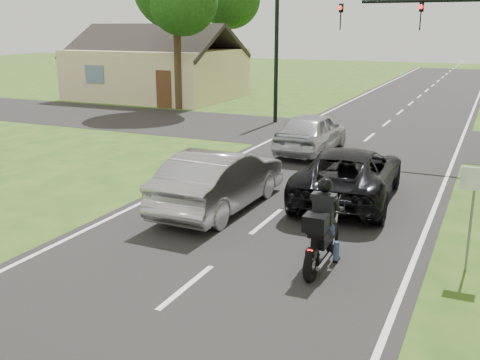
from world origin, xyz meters
name	(u,v)px	position (x,y,z in m)	size (l,w,h in m)	color
ground	(187,287)	(0.00, 0.00, 0.00)	(140.00, 140.00, 0.00)	#264D15
road	(332,168)	(0.00, 10.00, 0.01)	(8.00, 100.00, 0.01)	black
cross_road	(370,137)	(0.00, 16.00, 0.01)	(60.00, 7.00, 0.01)	black
motorcycle_rider	(322,233)	(2.02, 1.93, 0.74)	(0.62, 2.18, 1.88)	black
dark_suv	(349,174)	(1.39, 6.67, 0.75)	(2.46, 5.33, 1.48)	black
silver_sedan	(220,179)	(-1.51, 4.44, 0.81)	(1.69, 4.85, 1.60)	#9F9FA3
silver_suv	(311,132)	(-1.41, 12.03, 0.80)	(1.85, 4.60, 1.57)	#AFB1B7
traffic_signal	(457,42)	(3.34, 14.00, 4.14)	(6.38, 0.44, 6.00)	black
signal_pole_far	(276,62)	(-5.20, 18.00, 3.00)	(0.20, 0.20, 6.00)	black
sign_white	(474,194)	(4.70, 2.98, 1.60)	(0.55, 0.07, 2.12)	slate
house	(157,71)	(-16.00, 24.00, 1.77)	(10.20, 8.00, 4.84)	#CBBF8D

